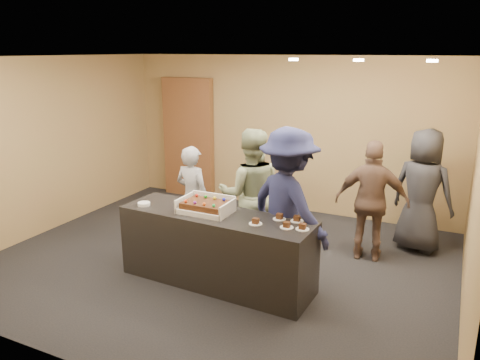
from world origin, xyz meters
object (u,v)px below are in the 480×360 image
Objects in this scene: person_brown_extra at (372,201)px; sheet_cake at (206,205)px; storage_cabinet at (188,138)px; serving_counter at (216,249)px; cake_box at (207,208)px; person_navy_man at (288,207)px; person_dark_suit at (422,191)px; plate_stack at (144,204)px; person_server_grey at (193,197)px; person_sage_man at (250,194)px.

sheet_cake is at bearing 34.95° from person_brown_extra.
storage_cabinet is at bearing -27.99° from person_brown_extra.
cake_box is (-0.14, 0.02, 0.49)m from serving_counter.
person_navy_man reaches higher than person_brown_extra.
cake_box is 0.32× the size of person_navy_man.
sheet_cake is at bearing 59.83° from person_dark_suit.
storage_cabinet is 14.56× the size of plate_stack.
person_server_grey is (1.38, -2.13, -0.39)m from storage_cabinet.
plate_stack is at bearing 19.63° from person_sage_man.
person_brown_extra is (2.39, 0.68, 0.08)m from person_server_grey.
person_sage_man is (1.01, 1.02, -0.02)m from plate_stack.
sheet_cake reaches higher than plate_stack.
serving_counter is 0.56m from sheet_cake.
person_dark_suit is at bearing -139.70° from person_brown_extra.
plate_stack is (1.25, -3.08, -0.22)m from storage_cabinet.
storage_cabinet reaches higher than person_sage_man.
serving_counter is 3.88× the size of cake_box.
serving_counter is at bearing 6.96° from plate_stack.
storage_cabinet is 3.89m from person_navy_man.
person_server_grey reaches higher than sheet_cake.
person_navy_man is at bearing 33.71° from serving_counter.
serving_counter is at bearing 0.00° from sheet_cake.
person_sage_man is (0.18, 0.90, -0.10)m from sheet_cake.
serving_counter is 1.45× the size of person_brown_extra.
plate_stack is (-0.82, -0.14, -0.02)m from cake_box.
person_server_grey reaches higher than cake_box.
serving_counter is at bearing 59.25° from person_navy_man.
plate_stack reaches higher than serving_counter.
plate_stack is 0.09× the size of person_dark_suit.
plate_stack is (-0.82, -0.12, -0.08)m from sheet_cake.
sheet_cake is 0.27× the size of person_navy_man.
sheet_cake is at bearing 8.12° from plate_stack.
sheet_cake is at bearing 55.11° from person_navy_man.
person_server_grey is at bearing 14.58° from person_navy_man.
person_brown_extra is at bearing 41.89° from sheet_cake.
person_sage_man is at bearing 78.41° from sheet_cake.
sheet_cake is 0.29× the size of person_sage_man.
plate_stack is 0.98m from person_server_grey.
serving_counter is 4.57× the size of sheet_cake.
plate_stack is at bearing -171.88° from sheet_cake.
person_navy_man is (2.96, -2.51, -0.18)m from storage_cabinet.
person_sage_man is at bearing 45.21° from plate_stack.
cake_box is 0.06m from sheet_cake.
cake_box is 0.99m from person_navy_man.
person_sage_man is 2.42m from person_dark_suit.
person_navy_man is at bearing 172.93° from person_server_grey.
cake_box is 3.10m from person_dark_suit.
plate_stack is at bearing 46.58° from person_navy_man.
serving_counter is at bearing 61.65° from person_dark_suit.
person_dark_suit is (2.26, 2.11, -0.06)m from cake_box.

